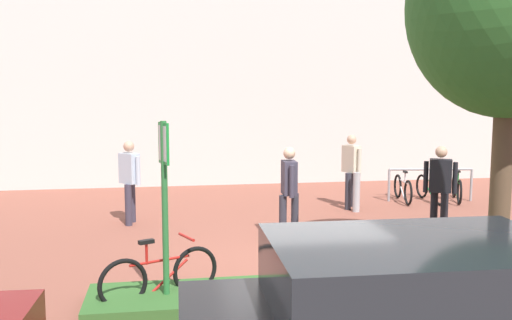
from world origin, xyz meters
TOP-DOWN VIEW (x-y plane):
  - ground_plane at (0.00, 0.00)m, footprint 60.00×60.00m
  - building_facade at (0.00, 8.03)m, footprint 28.00×1.20m
  - planter_strip at (0.35, -1.76)m, footprint 7.00×1.10m
  - tree_sidewalk at (2.39, -1.88)m, footprint 2.69×2.69m
  - parking_sign_post at (-2.13, -1.76)m, footprint 0.13×0.35m
  - bike_at_sign at (-2.20, -1.58)m, footprint 1.56×0.74m
  - bike_rack_cluster at (4.36, 4.21)m, footprint 2.09×1.66m
  - bollard_steel at (2.15, 3.32)m, footprint 0.16×0.16m
  - person_shirt_white at (2.15, 3.73)m, footprint 0.39×0.56m
  - person_suited_dark at (0.12, 1.20)m, footprint 0.40×0.61m
  - person_suited_navy at (2.97, 0.99)m, footprint 0.56×0.39m
  - person_shirt_blue at (-2.84, 2.93)m, footprint 0.45×0.46m

SIDE VIEW (x-z plane):
  - ground_plane at x=0.00m, z-range 0.00..0.00m
  - planter_strip at x=0.35m, z-range 0.00..0.16m
  - bike_rack_cluster at x=4.36m, z-range -0.07..0.76m
  - bike_at_sign at x=-2.20m, z-range -0.08..0.78m
  - bollard_steel at x=2.15m, z-range 0.00..0.90m
  - person_shirt_white at x=2.15m, z-range 0.12..1.84m
  - person_suited_dark at x=0.12m, z-range 0.12..1.84m
  - person_suited_navy at x=2.97m, z-range 0.12..1.84m
  - person_shirt_blue at x=-2.84m, z-range 0.12..1.84m
  - parking_sign_post at x=-2.13m, z-range 0.37..2.75m
  - tree_sidewalk at x=2.39m, z-range 1.17..6.51m
  - building_facade at x=0.00m, z-range 0.00..10.00m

